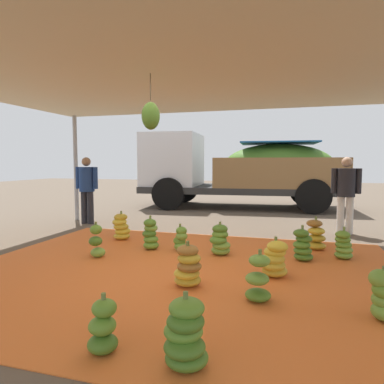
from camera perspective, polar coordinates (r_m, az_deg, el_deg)
The scene contains 19 objects.
ground_plane at distance 7.61m, azimuth 4.86°, elevation -6.23°, with size 40.00×40.00×0.00m, color brown.
tarp_orange at distance 4.79m, azimuth -2.41°, elevation -12.84°, with size 5.85×4.81×0.01m, color orange.
tent_canopy at distance 4.63m, azimuth -2.92°, elevation 19.11°, with size 8.00×7.00×2.68m.
banana_bunch_0 at distance 5.54m, azimuth 4.61°, elevation -7.95°, with size 0.44×0.41×0.53m.
banana_bunch_1 at distance 5.78m, azimuth 23.48°, elevation -8.03°, with size 0.37×0.37×0.49m.
banana_bunch_2 at distance 3.82m, azimuth 10.74°, elevation -13.96°, with size 0.37×0.39×0.55m.
banana_bunch_3 at distance 5.49m, azimuth 17.61°, elevation -8.38°, with size 0.37×0.37×0.53m.
banana_bunch_4 at distance 2.94m, azimuth -14.33°, elevation -20.69°, with size 0.30×0.30×0.46m.
banana_bunch_5 at distance 6.76m, azimuth -11.47°, elevation -5.69°, with size 0.36×0.36×0.54m.
banana_bunch_6 at distance 5.59m, azimuth -15.30°, elevation -7.93°, with size 0.32×0.31×0.55m.
banana_bunch_7 at distance 5.80m, azimuth -1.84°, elevation -7.73°, with size 0.32×0.31×0.45m.
banana_bunch_8 at distance 2.66m, azimuth -1.10°, elevation -22.35°, with size 0.43×0.43×0.55m.
banana_bunch_9 at distance 4.18m, azimuth -0.65°, elevation -12.16°, with size 0.42×0.42×0.54m.
banana_bunch_10 at distance 4.63m, azimuth 13.33°, elevation -10.71°, with size 0.45×0.46×0.52m.
banana_bunch_12 at distance 6.24m, azimuth 19.58°, elevation -6.74°, with size 0.44×0.44×0.55m.
banana_bunch_14 at distance 5.94m, azimuth -6.79°, elevation -6.96°, with size 0.37×0.35×0.56m.
cargo_truck_main at distance 11.42m, azimuth 7.33°, elevation 3.85°, with size 6.42×2.86×2.40m.
worker_0 at distance 8.67m, azimuth -16.80°, elevation 1.09°, with size 0.58×0.35×1.58m.
worker_1 at distance 7.76m, azimuth 23.83°, elevation 0.41°, with size 0.58×0.35×1.57m.
Camera 1 is at (1.46, -4.33, 1.46)m, focal length 32.67 mm.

